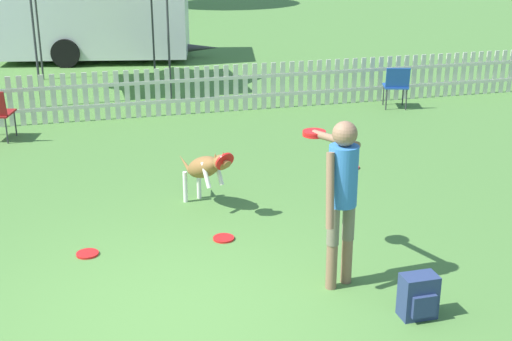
# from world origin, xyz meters

# --- Properties ---
(ground_plane) EXTENTS (240.00, 240.00, 0.00)m
(ground_plane) POSITION_xyz_m (0.00, 0.00, 0.00)
(ground_plane) COLOR #4C7A38
(handler_person) EXTENTS (0.43, 1.10, 1.68)m
(handler_person) POSITION_xyz_m (1.69, 0.15, 1.05)
(handler_person) COLOR #8C664C
(handler_person) RESTS_ON ground_plane
(leaping_dog) EXTENTS (0.56, 1.11, 0.85)m
(leaping_dog) POSITION_xyz_m (0.81, 2.38, 0.54)
(leaping_dog) COLOR olive
(leaping_dog) RESTS_ON ground_plane
(frisbee_near_handler) EXTENTS (0.24, 0.24, 0.02)m
(frisbee_near_handler) POSITION_xyz_m (3.12, 3.30, 0.01)
(frisbee_near_handler) COLOR red
(frisbee_near_handler) RESTS_ON ground_plane
(frisbee_near_dog) EXTENTS (0.24, 0.24, 0.02)m
(frisbee_near_dog) POSITION_xyz_m (0.82, 1.44, 0.01)
(frisbee_near_dog) COLOR red
(frisbee_near_dog) RESTS_ON ground_plane
(frisbee_midfield) EXTENTS (0.24, 0.24, 0.02)m
(frisbee_midfield) POSITION_xyz_m (-0.68, 1.43, 0.01)
(frisbee_midfield) COLOR red
(frisbee_midfield) RESTS_ON ground_plane
(backpack_on_grass) EXTENTS (0.33, 0.25, 0.41)m
(backpack_on_grass) POSITION_xyz_m (2.17, -0.62, 0.20)
(backpack_on_grass) COLOR navy
(backpack_on_grass) RESTS_ON ground_plane
(picket_fence) EXTENTS (19.50, 0.04, 0.87)m
(picket_fence) POSITION_xyz_m (-0.00, 6.83, 0.44)
(picket_fence) COLOR beige
(picket_fence) RESTS_ON ground_plane
(folding_chair_blue_left) EXTENTS (0.55, 0.56, 0.80)m
(folding_chair_blue_left) POSITION_xyz_m (5.19, 6.22, 0.48)
(folding_chair_blue_left) COLOR #333338
(folding_chair_blue_left) RESTS_ON ground_plane
(equipment_trailer) EXTENTS (5.50, 3.00, 2.27)m
(equipment_trailer) POSITION_xyz_m (0.05, 12.69, 1.20)
(equipment_trailer) COLOR silver
(equipment_trailer) RESTS_ON ground_plane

